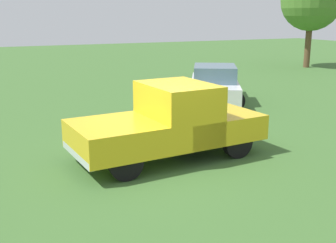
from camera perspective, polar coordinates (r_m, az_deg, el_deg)
name	(u,v)px	position (r m, az deg, el deg)	size (l,w,h in m)	color
ground_plane	(161,162)	(9.92, -0.98, -5.49)	(80.00, 80.00, 0.00)	#3D662D
pickup_truck	(172,120)	(10.00, 0.59, 0.16)	(4.70, 2.26, 1.79)	black
sedan_far	(214,85)	(16.59, 6.31, 4.91)	(3.75, 4.73, 1.46)	black
tree_back_left	(312,1)	(29.02, 18.90, 15.27)	(3.82, 3.82, 6.14)	brown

